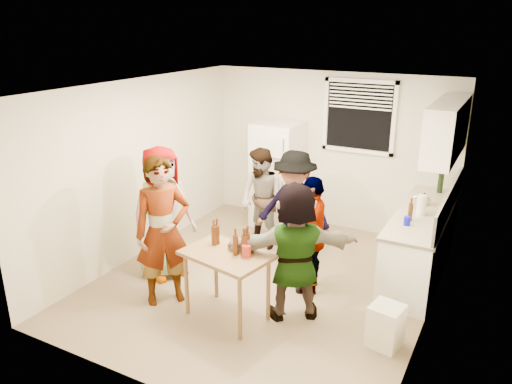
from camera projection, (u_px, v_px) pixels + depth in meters
The scene contains 23 objects.
room at pixel (265, 282), 6.50m from camera, with size 4.00×4.50×2.50m, color beige, non-canonical shape.
window at pixel (359, 116), 7.54m from camera, with size 1.12×0.10×1.06m, color white, non-canonical shape.
refrigerator at pixel (277, 174), 8.13m from camera, with size 0.70×0.70×1.70m, color white.
counter_lower at pixel (420, 245), 6.56m from camera, with size 0.60×2.20×0.86m, color white.
countertop at pixel (424, 213), 6.42m from camera, with size 0.64×2.22×0.04m, color beige.
backsplash at pixel (449, 202), 6.22m from camera, with size 0.03×2.20×0.36m, color #ABA59B.
upper_cabinets at pixel (447, 129), 6.18m from camera, with size 0.34×1.60×0.70m, color white.
kettle at pixel (424, 205), 6.63m from camera, with size 0.22×0.18×0.18m, color silver, non-canonical shape.
paper_towel at pixel (420, 214), 6.31m from camera, with size 0.12×0.12×0.26m, color white.
wine_bottle at pixel (439, 193), 7.11m from camera, with size 0.08×0.08×0.30m, color black.
beer_bottle_counter at pixel (409, 221), 6.12m from camera, with size 0.06×0.06×0.22m, color #47230C.
blue_cup at pixel (407, 225), 5.98m from camera, with size 0.08×0.08×0.11m, color #0C0EBE.
picture_frame at pixel (447, 200), 6.58m from camera, with size 0.02×0.19×0.16m, color #DBB357.
trash_bin at pixel (386, 324), 5.15m from camera, with size 0.31×0.31×0.46m, color silver.
serving_table at pixel (228, 316), 5.74m from camera, with size 0.95×0.63×0.80m, color brown, non-canonical shape.
beer_bottle_table at pixel (248, 253), 5.47m from camera, with size 0.06×0.06×0.24m, color #47230C.
red_cup at pixel (246, 256), 5.40m from camera, with size 0.10×0.10×0.13m, color #AE2A1E.
guest_grey at pixel (167, 273), 6.72m from camera, with size 0.86×1.76×0.56m, color #9A9A9A.
guest_stripe at pixel (167, 299), 6.09m from camera, with size 0.65×1.80×0.43m, color #141933.
guest_back_left at pixel (262, 246), 7.54m from camera, with size 0.73×1.50×0.57m, color brown.
guest_back_right at pixel (293, 264), 6.98m from camera, with size 1.05×1.63×0.60m, color #434449.
guest_black at pixel (310, 288), 6.34m from camera, with size 0.87×1.49×0.36m, color black.
guest_orange at pixel (293, 314), 5.77m from camera, with size 1.49×1.61×0.47m, color #E4914D.
Camera 1 is at (2.61, -5.14, 3.22)m, focal length 35.00 mm.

